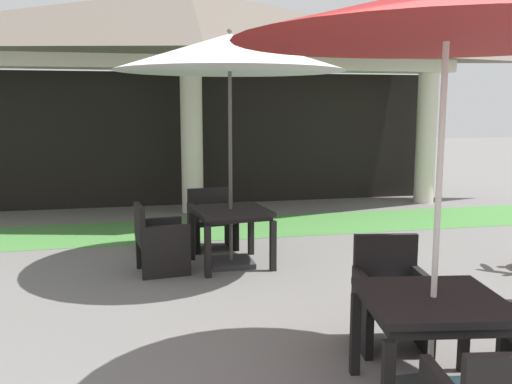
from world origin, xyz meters
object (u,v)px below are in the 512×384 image
at_px(patio_umbrella_mid_left, 230,54).
at_px(patio_chair_mid_left_west, 159,241).
at_px(patio_chair_mid_left_north, 212,220).
at_px(terracotta_urn, 146,237).
at_px(patio_table_mid_left, 231,217).
at_px(patio_table_near_foreground, 433,311).
at_px(patio_umbrella_near_foreground, 448,16).
at_px(patio_chair_near_foreground_north, 391,298).

relative_size(patio_umbrella_mid_left, patio_chair_mid_left_west, 3.45).
height_order(patio_chair_mid_left_north, terracotta_urn, patio_chair_mid_left_north).
height_order(patio_chair_mid_left_north, patio_chair_mid_left_west, patio_chair_mid_left_west).
bearing_deg(patio_table_mid_left, patio_umbrella_mid_left, -90.90).
height_order(patio_umbrella_mid_left, terracotta_urn, patio_umbrella_mid_left).
height_order(patio_umbrella_mid_left, patio_chair_mid_left_north, patio_umbrella_mid_left).
bearing_deg(patio_table_near_foreground, patio_chair_mid_left_north, 100.84).
height_order(patio_table_near_foreground, patio_chair_mid_left_west, patio_chair_mid_left_west).
xyz_separation_m(patio_chair_mid_left_west, terracotta_urn, (-0.13, 1.21, -0.22)).
bearing_deg(patio_chair_mid_left_west, patio_table_mid_left, 90.00).
height_order(patio_umbrella_mid_left, patio_chair_mid_left_west, patio_umbrella_mid_left).
relative_size(patio_chair_mid_left_north, terracotta_urn, 2.10).
bearing_deg(patio_umbrella_near_foreground, patio_chair_near_foreground_north, 80.76).
bearing_deg(patio_umbrella_mid_left, patio_chair_near_foreground_north, -71.44).
relative_size(patio_chair_near_foreground_north, patio_chair_mid_left_west, 1.08).
xyz_separation_m(patio_chair_mid_left_north, terracotta_urn, (-0.92, 0.20, -0.24)).
bearing_deg(patio_chair_near_foreground_north, patio_chair_mid_left_north, -64.98).
height_order(patio_table_near_foreground, terracotta_urn, patio_table_near_foreground).
height_order(patio_table_mid_left, patio_chair_mid_left_west, patio_chair_mid_left_west).
relative_size(patio_table_mid_left, patio_chair_mid_left_north, 1.18).
height_order(patio_umbrella_near_foreground, terracotta_urn, patio_umbrella_near_foreground).
distance_m(patio_table_near_foreground, patio_chair_near_foreground_north, 0.96).
bearing_deg(patio_chair_mid_left_north, patio_umbrella_mid_left, 90.00).
bearing_deg(patio_chair_mid_left_west, patio_umbrella_mid_left, 90.00).
bearing_deg(terracotta_urn, patio_chair_mid_left_west, -83.62).
distance_m(patio_table_near_foreground, patio_table_mid_left, 3.66).
distance_m(patio_umbrella_mid_left, patio_chair_mid_left_north, 2.40).
relative_size(patio_umbrella_near_foreground, patio_umbrella_mid_left, 0.96).
xyz_separation_m(patio_chair_near_foreground_north, patio_chair_mid_left_north, (-1.01, 3.56, -0.00)).
distance_m(patio_umbrella_near_foreground, patio_chair_mid_left_west, 4.42).
height_order(patio_umbrella_near_foreground, patio_umbrella_mid_left, patio_umbrella_mid_left).
height_order(patio_chair_mid_left_west, terracotta_urn, patio_chair_mid_left_west).
xyz_separation_m(patio_chair_near_foreground_north, patio_umbrella_mid_left, (-0.90, 2.67, 2.22)).
distance_m(patio_chair_near_foreground_north, patio_umbrella_mid_left, 3.58).
bearing_deg(patio_chair_mid_left_west, patio_umbrella_near_foreground, 18.30).
relative_size(patio_chair_near_foreground_north, patio_chair_mid_left_north, 1.09).
height_order(patio_table_mid_left, patio_chair_mid_left_north, patio_chair_mid_left_north).
relative_size(patio_table_near_foreground, patio_chair_mid_left_west, 1.23).
height_order(patio_chair_near_foreground_north, patio_umbrella_mid_left, patio_umbrella_mid_left).
height_order(patio_table_near_foreground, patio_umbrella_mid_left, patio_umbrella_mid_left).
bearing_deg(patio_umbrella_mid_left, patio_table_near_foreground, -78.23).
distance_m(patio_chair_near_foreground_north, terracotta_urn, 4.24).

